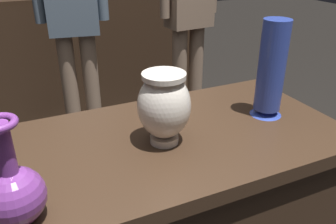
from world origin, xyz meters
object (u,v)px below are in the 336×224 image
at_px(visitor_center_back, 72,8).
at_px(vase_tall_behind, 271,71).
at_px(visitor_near_right, 189,3).
at_px(vase_centerpiece, 164,106).
at_px(vase_left_accent, 14,191).

bearing_deg(visitor_center_back, vase_tall_behind, 116.36).
distance_m(vase_tall_behind, visitor_near_right, 1.38).
distance_m(vase_centerpiece, vase_tall_behind, 0.44).
bearing_deg(visitor_near_right, vase_left_accent, 44.74).
bearing_deg(visitor_near_right, vase_tall_behind, 68.47).
height_order(vase_left_accent, visitor_center_back, visitor_center_back).
height_order(visitor_center_back, visitor_near_right, visitor_center_back).
relative_size(vase_centerpiece, vase_left_accent, 0.89).
distance_m(vase_centerpiece, visitor_near_right, 1.58).
relative_size(vase_left_accent, visitor_near_right, 0.16).
relative_size(vase_centerpiece, visitor_center_back, 0.14).
xyz_separation_m(vase_centerpiece, vase_tall_behind, (0.43, 0.03, 0.04)).
height_order(vase_centerpiece, vase_left_accent, vase_left_accent).
xyz_separation_m(vase_centerpiece, visitor_center_back, (0.01, 1.47, 0.07)).
bearing_deg(vase_centerpiece, visitor_center_back, 89.71).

